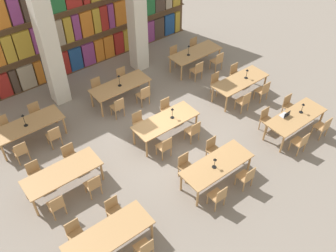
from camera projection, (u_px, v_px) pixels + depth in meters
The scene contains 56 objects.
ground_plane at pixel (163, 137), 13.29m from camera, with size 40.00×40.00×0.00m, color gray.
bookshelf_bank at pixel (75, 8), 14.78m from camera, with size 11.09×0.35×5.50m.
pillar_left at pixel (45, 31), 12.86m from camera, with size 0.60×0.60×6.00m.
pillar_center at pixel (136, 2), 14.57m from camera, with size 0.60×0.60×6.00m.
reading_table_0 at pixel (109, 236), 9.58m from camera, with size 2.33×0.91×0.78m.
chair_1 at pixel (75, 233), 9.89m from camera, with size 0.42×0.40×0.87m.
chair_2 at pixel (145, 248), 9.57m from camera, with size 0.42×0.40×0.87m.
chair_3 at pixel (114, 210), 10.43m from camera, with size 0.42×0.40×0.87m.
reading_table_1 at pixel (217, 166), 11.34m from camera, with size 2.33×0.91×0.78m.
chair_4 at pixel (218, 196), 10.79m from camera, with size 0.42×0.40×0.87m.
chair_5 at pixel (185, 166), 11.65m from camera, with size 0.42×0.40×0.87m.
chair_6 at pixel (246, 177), 11.32m from camera, with size 0.42×0.40×0.87m.
chair_7 at pixel (213, 149), 12.18m from camera, with size 0.42×0.40×0.87m.
desk_lamp_0 at pixel (215, 161), 11.02m from camera, with size 0.14×0.14×0.39m.
reading_table_2 at pixel (296, 118), 12.97m from camera, with size 2.33×0.91×0.78m.
chair_8 at pixel (300, 142), 12.42m from camera, with size 0.42×0.40×0.87m.
chair_9 at pixel (266, 119), 13.28m from camera, with size 0.42×0.40×0.87m.
chair_10 at pixel (323, 127), 12.98m from camera, with size 0.42×0.40×0.87m.
chair_11 at pixel (289, 105), 13.84m from camera, with size 0.42×0.40×0.87m.
desk_lamp_1 at pixel (303, 106), 12.89m from camera, with size 0.14×0.14×0.41m.
laptop at pixel (285, 115), 12.91m from camera, with size 0.32×0.22×0.21m.
reading_table_3 at pixel (62, 174), 11.10m from camera, with size 2.33×0.91×0.78m.
chair_12 at pixel (56, 205), 10.56m from camera, with size 0.42×0.40×0.87m.
chair_13 at pixel (35, 173), 11.42m from camera, with size 0.42×0.40×0.87m.
chair_14 at pixel (93, 185), 11.10m from camera, with size 0.42×0.40×0.87m.
chair_15 at pixel (70, 156), 11.96m from camera, with size 0.42×0.40×0.87m.
reading_table_4 at pixel (166, 122), 12.82m from camera, with size 2.33×0.91×0.78m.
chair_16 at pixel (165, 146), 12.27m from camera, with size 0.42×0.40×0.87m.
chair_17 at pixel (139, 123), 13.13m from camera, with size 0.42×0.40×0.87m.
chair_18 at pixel (193, 131), 12.83m from camera, with size 0.42×0.40×0.87m.
chair_19 at pixel (167, 109), 13.69m from camera, with size 0.42×0.40×0.87m.
desk_lamp_2 at pixel (172, 111), 12.67m from camera, with size 0.14×0.14×0.43m.
reading_table_5 at pixel (240, 82), 14.55m from camera, with size 2.33×0.91×0.78m.
chair_20 at pixel (244, 101), 14.04m from camera, with size 0.42×0.40×0.87m.
chair_21 at pixel (217, 83), 14.90m from camera, with size 0.42×0.40×0.87m.
chair_22 at pixel (263, 90), 14.52m from camera, with size 0.42×0.40×0.87m.
chair_23 at pixel (235, 73), 15.38m from camera, with size 0.42×0.40×0.87m.
desk_lamp_3 at pixel (247, 72), 14.42m from camera, with size 0.14×0.14×0.41m.
reading_table_6 at pixel (29, 126), 12.68m from camera, with size 2.33×0.91×0.78m.
chair_24 at pixel (21, 151), 12.12m from camera, with size 0.42×0.40×0.87m.
chair_25 at pixel (4, 127), 12.98m from camera, with size 0.42×0.40×0.87m.
chair_26 at pixel (54, 136), 12.64m from camera, with size 0.42×0.40×0.87m.
chair_27 at pixel (36, 113), 13.51m from camera, with size 0.42×0.40×0.87m.
desk_lamp_4 at pixel (23, 118), 12.34m from camera, with size 0.14×0.14×0.49m.
reading_table_7 at pixel (120, 86), 14.33m from camera, with size 2.33×0.91×0.78m.
chair_28 at pixel (118, 107), 13.78m from camera, with size 0.42×0.40×0.87m.
chair_29 at pixel (98, 88), 14.65m from camera, with size 0.42×0.40×0.87m.
chair_30 at pixel (144, 95), 14.31m from camera, with size 0.42×0.40×0.87m.
chair_31 at pixel (123, 77), 15.17m from camera, with size 0.42×0.40×0.87m.
desk_lamp_5 at pixel (119, 78), 14.01m from camera, with size 0.14×0.14×0.49m.
reading_table_8 at pixel (196, 54), 16.08m from camera, with size 2.33×0.91×0.78m.
chair_32 at pixel (197, 70), 15.56m from camera, with size 0.42×0.40×0.87m.
chair_33 at pixel (175, 55), 16.42m from camera, with size 0.42×0.40×0.87m.
chair_34 at pixel (217, 61), 16.09m from camera, with size 0.42×0.40×0.87m.
chair_35 at pixel (195, 47), 16.95m from camera, with size 0.42×0.40×0.87m.
desk_lamp_6 at pixel (189, 48), 15.63m from camera, with size 0.14×0.14×0.48m.
Camera 1 is at (-5.75, -7.64, 9.24)m, focal length 40.00 mm.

